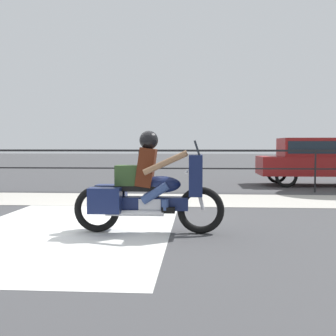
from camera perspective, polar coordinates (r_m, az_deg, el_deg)
name	(u,v)px	position (r m, az deg, el deg)	size (l,w,h in m)	color
ground_plane	(96,225)	(7.29, -9.66, -7.68)	(120.00, 120.00, 0.00)	#424244
sidewalk_band	(129,199)	(10.58, -5.34, -4.25)	(44.00, 2.40, 0.01)	#B7B2A8
crosswalk_band	(72,227)	(7.20, -12.93, -7.83)	(3.32, 6.00, 0.01)	silver
fence_railing	(139,158)	(12.45, -3.91, 1.30)	(36.00, 0.05, 1.23)	black
motorcycle	(148,189)	(6.50, -2.70, -2.83)	(2.34, 0.76, 1.58)	black
parked_car	(316,158)	(15.00, 19.39, 1.24)	(3.97, 1.75, 1.60)	maroon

